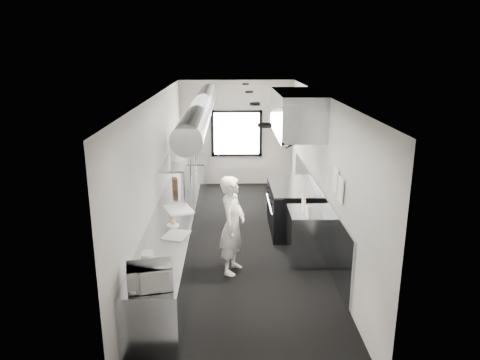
{
  "coord_description": "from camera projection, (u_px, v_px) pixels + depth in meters",
  "views": [
    {
      "loc": [
        -0.2,
        -8.04,
        3.6
      ],
      "look_at": [
        -0.01,
        -0.2,
        1.32
      ],
      "focal_mm": 34.16,
      "sensor_mm": 36.0,
      "label": 1
    }
  ],
  "objects": [
    {
      "name": "notice_sheet_b",
      "position": [
        341.0,
        190.0,
        6.84
      ],
      "size": [
        0.02,
        0.28,
        0.38
      ],
      "primitive_type": "cube",
      "color": "white",
      "rests_on": "wall_right"
    },
    {
      "name": "exhaust_hood",
      "position": [
        296.0,
        113.0,
        8.76
      ],
      "size": [
        0.81,
        2.2,
        0.88
      ],
      "color": "#9BA1A9",
      "rests_on": "ceiling"
    },
    {
      "name": "prep_counter",
      "position": [
        176.0,
        232.0,
        8.1
      ],
      "size": [
        0.7,
        6.0,
        0.9
      ],
      "primitive_type": "cube",
      "color": "#9BA1A9",
      "rests_on": "floor"
    },
    {
      "name": "floor",
      "position": [
        240.0,
        243.0,
        8.73
      ],
      "size": [
        3.0,
        8.0,
        0.01
      ],
      "primitive_type": "cube",
      "color": "black",
      "rests_on": "ground"
    },
    {
      "name": "wall_front",
      "position": [
        250.0,
        280.0,
        4.5
      ],
      "size": [
        3.0,
        0.02,
        2.8
      ],
      "primitive_type": "cube",
      "color": "#B7B3AD",
      "rests_on": "floor"
    },
    {
      "name": "wall_left",
      "position": [
        158.0,
        173.0,
        8.3
      ],
      "size": [
        0.02,
        8.0,
        2.8
      ],
      "primitive_type": "cube",
      "color": "#B7B3AD",
      "rests_on": "floor"
    },
    {
      "name": "newspaper",
      "position": [
        176.0,
        235.0,
        6.82
      ],
      "size": [
        0.44,
        0.5,
        0.01
      ],
      "primitive_type": "cube",
      "rotation": [
        0.0,
        0.0,
        -0.3
      ],
      "color": "silver",
      "rests_on": "prep_counter"
    },
    {
      "name": "service_window",
      "position": [
        237.0,
        134.0,
        12.14
      ],
      "size": [
        1.36,
        0.05,
        1.25
      ],
      "color": "white",
      "rests_on": "wall_back"
    },
    {
      "name": "wall_back",
      "position": [
        237.0,
        133.0,
        12.18
      ],
      "size": [
        3.0,
        0.02,
        2.8
      ],
      "primitive_type": "cube",
      "color": "#B7B3AD",
      "rests_on": "floor"
    },
    {
      "name": "notice_sheet_a",
      "position": [
        336.0,
        180.0,
        7.16
      ],
      "size": [
        0.02,
        0.28,
        0.38
      ],
      "primitive_type": "cube",
      "color": "white",
      "rests_on": "wall_right"
    },
    {
      "name": "squeeze_bottle_b",
      "position": [
        307.0,
        210.0,
        7.64
      ],
      "size": [
        0.06,
        0.06,
        0.17
      ],
      "primitive_type": "cylinder",
      "rotation": [
        0.0,
        0.0,
        -0.03
      ],
      "color": "white",
      "rests_on": "bottle_station"
    },
    {
      "name": "squeeze_bottle_d",
      "position": [
        304.0,
        202.0,
        7.99
      ],
      "size": [
        0.06,
        0.06,
        0.19
      ],
      "primitive_type": "cylinder",
      "rotation": [
        0.0,
        0.0,
        0.02
      ],
      "color": "white",
      "rests_on": "bottle_station"
    },
    {
      "name": "plate_stack_c",
      "position": [
        181.0,
        143.0,
        9.29
      ],
      "size": [
        0.3,
        0.3,
        0.34
      ],
      "primitive_type": "cylinder",
      "rotation": [
        0.0,
        0.0,
        0.26
      ],
      "color": "white",
      "rests_on": "pass_shelf"
    },
    {
      "name": "ceiling",
      "position": [
        240.0,
        95.0,
        7.95
      ],
      "size": [
        3.0,
        8.0,
        0.01
      ],
      "primitive_type": "cube",
      "color": "white",
      "rests_on": "wall_back"
    },
    {
      "name": "pastry",
      "position": [
        173.0,
        222.0,
        7.18
      ],
      "size": [
        0.09,
        0.09,
        0.09
      ],
      "primitive_type": "sphere",
      "color": "tan",
      "rests_on": "small_plate"
    },
    {
      "name": "wall_right",
      "position": [
        322.0,
        172.0,
        8.37
      ],
      "size": [
        0.02,
        8.0,
        2.8
      ],
      "primitive_type": "cube",
      "color": "#B7B3AD",
      "rests_on": "floor"
    },
    {
      "name": "deli_tub_a",
      "position": [
        148.0,
        255.0,
        6.05
      ],
      "size": [
        0.19,
        0.19,
        0.11
      ],
      "primitive_type": "cylinder",
      "rotation": [
        0.0,
        0.0,
        -0.36
      ],
      "color": "beige",
      "rests_on": "prep_counter"
    },
    {
      "name": "hvac_duct",
      "position": [
        202.0,
        107.0,
        8.38
      ],
      "size": [
        0.4,
        6.4,
        0.4
      ],
      "primitive_type": "cylinder",
      "rotation": [
        1.57,
        0.0,
        0.0
      ],
      "color": "gray",
      "rests_on": "ceiling"
    },
    {
      "name": "knife_block",
      "position": [
        175.0,
        184.0,
        9.01
      ],
      "size": [
        0.14,
        0.22,
        0.23
      ],
      "primitive_type": "cube",
      "rotation": [
        0.0,
        0.0,
        0.21
      ],
      "color": "#57301E",
      "rests_on": "prep_counter"
    },
    {
      "name": "plate_stack_d",
      "position": [
        182.0,
        138.0,
        9.78
      ],
      "size": [
        0.23,
        0.23,
        0.35
      ],
      "primitive_type": "cylinder",
      "rotation": [
        0.0,
        0.0,
        0.01
      ],
      "color": "white",
      "rests_on": "pass_shelf"
    },
    {
      "name": "squeeze_bottle_a",
      "position": [
        309.0,
        212.0,
        7.52
      ],
      "size": [
        0.08,
        0.08,
        0.19
      ],
      "primitive_type": "cylinder",
      "rotation": [
        0.0,
        0.0,
        0.27
      ],
      "color": "white",
      "rests_on": "bottle_station"
    },
    {
      "name": "pass_shelf",
      "position": [
        180.0,
        154.0,
        9.23
      ],
      "size": [
        0.45,
        3.0,
        0.68
      ],
      "color": "#9BA1A9",
      "rests_on": "prep_counter"
    },
    {
      "name": "cutting_board",
      "position": [
        179.0,
        209.0,
        7.91
      ],
      "size": [
        0.59,
        0.67,
        0.02
      ],
      "primitive_type": "cube",
      "rotation": [
        0.0,
        0.0,
        0.37
      ],
      "color": "white",
      "rests_on": "prep_counter"
    },
    {
      "name": "bottle_station",
      "position": [
        307.0,
        235.0,
        7.96
      ],
      "size": [
        0.65,
        0.8,
        0.9
      ],
      "primitive_type": "cube",
      "color": "#9BA1A9",
      "rests_on": "floor"
    },
    {
      "name": "plate_stack_a",
      "position": [
        177.0,
        152.0,
        8.51
      ],
      "size": [
        0.3,
        0.3,
        0.3
      ],
      "primitive_type": "cylinder",
      "rotation": [
        0.0,
        0.0,
        -0.2
      ],
      "color": "white",
      "rests_on": "pass_shelf"
    },
    {
      "name": "wall_cladding",
      "position": [
        316.0,
        210.0,
        8.9
      ],
      "size": [
        0.03,
        5.5,
        1.1
      ],
      "primitive_type": "cube",
      "color": "#9BA1A9",
      "rests_on": "wall_right"
    },
    {
      "name": "squeeze_bottle_e",
      "position": [
        304.0,
        200.0,
        8.12
      ],
      "size": [
        0.08,
        0.08,
        0.2
      ],
      "primitive_type": "cylinder",
      "rotation": [
        0.0,
        0.0,
        -0.18
      ],
      "color": "white",
      "rests_on": "bottle_station"
    },
    {
      "name": "squeeze_bottle_c",
      "position": [
        304.0,
        206.0,
        7.82
      ],
      "size": [
        0.07,
        0.07,
        0.19
      ],
      "primitive_type": "cylinder",
      "rotation": [
        0.0,
        0.0,
        -0.22
      ],
      "color": "white",
      "rests_on": "bottle_station"
    },
    {
      "name": "small_plate",
      "position": [
        173.0,
        225.0,
        7.2
      ],
      "size": [
        0.22,
        0.22,
        0.02
      ],
      "primitive_type": "cylinder",
      "rotation": [
        0.0,
        0.0,
        -0.15
      ],
      "color": "white",
      "rests_on": "prep_counter"
    },
    {
      "name": "plate_stack_b",
      "position": [
        178.0,
        146.0,
        9.03
      ],
      "size": [
        0.24,
        0.24,
        0.31
      ],
      "primitive_type": "cylinder",
      "rotation": [
        0.0,
        0.0,
        0.03
      ],
      "color": "white",
      "rests_on": "pass_shelf"
    },
    {
      "name": "microwave",
      "position": [
        149.0,
        276.0,
        5.31
      ],
      "size": [
        0.54,
        0.46,
        0.29
      ],
      "primitive_type": "imported",
      "rotation": [
        0.0,
        0.0,
        0.22
      ],
      "color": "white",
      "rests_on": "prep_counter"
    },
    {
      "name": "deli_tub_b",
      "position": [
        147.0,
        258.0,
        5.98
      ],
      "size": [
        0.18,
        0.18,
        0.11
      ],
      "primitive_type": "cylinder",
      "rotation": [
        0.0,
        0.0,
        0.2
      ],
      "color": "beige",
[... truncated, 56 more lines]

